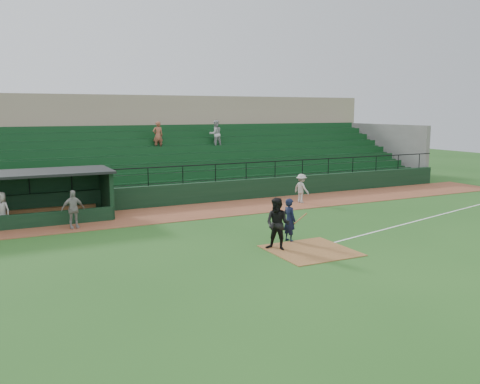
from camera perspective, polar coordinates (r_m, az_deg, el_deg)
name	(u,v)px	position (r m, az deg, el deg)	size (l,w,h in m)	color
ground	(296,245)	(20.24, 6.36, -5.94)	(90.00, 90.00, 0.00)	#22521A
warning_track	(215,209)	(27.12, -2.83, -1.99)	(40.00, 4.00, 0.03)	brown
home_plate_dirt	(310,250)	(19.43, 7.97, -6.56)	(3.00, 3.00, 0.03)	brown
foul_line	(421,220)	(26.16, 19.81, -2.96)	(18.00, 0.09, 0.01)	white
stadium_structure	(165,155)	(34.65, -8.50, 4.17)	(38.00, 13.08, 6.40)	black
dugout	(14,194)	(26.25, -24.20, -0.24)	(8.90, 3.20, 2.42)	black
batter_at_plate	(289,220)	(20.53, 5.61, -3.15)	(1.06, 0.72, 1.77)	black
umpire	(278,224)	(19.19, 4.29, -3.65)	(0.98, 0.76, 2.01)	black
runner	(301,188)	(29.13, 6.96, 0.42)	(1.07, 0.62, 1.66)	#ABA5A0
dugout_player_a	(73,209)	(23.80, -18.36, -1.86)	(1.01, 0.42, 1.73)	#99948F
dugout_player_b	(1,211)	(24.81, -25.36, -1.90)	(0.82, 0.54, 1.68)	#A19C97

